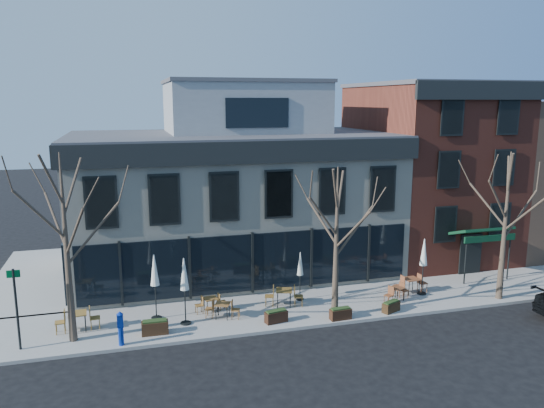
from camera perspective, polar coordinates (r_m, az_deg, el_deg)
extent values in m
plane|color=black|center=(28.01, -2.13, -9.97)|extent=(120.00, 120.00, 0.00)
cube|color=gray|center=(26.99, 5.81, -10.70)|extent=(33.50, 4.70, 0.15)
cube|color=gray|center=(33.40, -24.00, -7.31)|extent=(4.50, 12.00, 0.15)
cube|color=beige|center=(31.62, -4.30, 0.00)|extent=(18.00, 10.00, 8.00)
cube|color=#47474C|center=(31.10, -4.41, 7.34)|extent=(18.30, 10.30, 0.30)
cube|color=black|center=(26.15, -2.19, 5.56)|extent=(18.30, 0.25, 1.10)
cube|color=black|center=(30.70, -21.42, 5.63)|extent=(0.25, 10.30, 1.10)
cube|color=black|center=(27.33, -2.13, -6.30)|extent=(17.20, 0.12, 3.00)
cube|color=black|center=(30.70, -20.74, -5.07)|extent=(0.12, 7.50, 3.00)
cube|color=gray|center=(32.22, -3.03, 10.25)|extent=(9.00, 6.50, 3.00)
cube|color=brown|center=(36.19, 16.32, 3.39)|extent=(8.00, 10.00, 11.00)
cube|color=#47474C|center=(35.91, 16.81, 12.20)|extent=(8.20, 10.20, 0.25)
cube|color=black|center=(31.68, 21.78, 11.29)|extent=(8.20, 0.25, 1.00)
cube|color=#0B311B|center=(31.91, 21.58, -2.68)|extent=(3.20, 1.66, 0.67)
cube|color=black|center=(32.93, 20.54, -5.16)|extent=(1.40, 0.10, 2.50)
cube|color=#8C664C|center=(43.09, 26.97, 3.13)|extent=(12.00, 12.00, 10.00)
cone|color=#382B21|center=(23.15, -21.22, -4.58)|extent=(0.34, 0.34, 7.92)
cylinder|color=#382B21|center=(23.10, -18.64, -2.98)|extent=(2.23, 0.50, 2.48)
cylinder|color=#382B21|center=(23.90, -22.26, -1.63)|extent=(1.03, 2.05, 2.14)
cylinder|color=#382B21|center=(22.61, -23.69, -1.10)|extent=(1.80, 0.75, 2.21)
cylinder|color=#382B21|center=(21.95, -20.46, -2.82)|extent=(1.03, 2.04, 2.28)
cone|color=#382B21|center=(24.21, 6.93, -4.30)|extent=(0.34, 0.34, 7.04)
cylinder|color=#382B21|center=(24.60, 8.85, -2.89)|extent=(2.00, 0.46, 2.21)
cylinder|color=#382B21|center=(24.62, 5.35, -1.81)|extent=(0.93, 1.84, 1.91)
cylinder|color=#382B21|center=(23.37, 5.56, -1.37)|extent=(1.61, 0.68, 1.97)
cylinder|color=#382B21|center=(23.40, 8.68, -2.77)|extent=(0.93, 1.83, 2.03)
cone|color=#382B21|center=(28.76, 23.76, -2.26)|extent=(0.34, 0.34, 7.48)
cylinder|color=#382B21|center=(29.43, 25.15, -1.02)|extent=(2.12, 0.48, 2.35)
cylinder|color=#382B21|center=(29.00, 22.13, -0.06)|extent=(0.98, 1.94, 2.03)
cylinder|color=#382B21|center=(27.76, 23.10, 0.41)|extent=(1.71, 0.71, 2.09)
cylinder|color=#382B21|center=(28.18, 25.73, -0.83)|extent=(0.98, 1.94, 2.16)
cylinder|color=black|center=(23.85, -25.76, -10.21)|extent=(0.10, 0.10, 3.40)
cube|color=#005926|center=(23.37, -26.07, -6.77)|extent=(0.50, 0.04, 0.30)
cylinder|color=navy|center=(23.28, -15.93, -13.50)|extent=(0.22, 0.22, 0.79)
cube|color=navy|center=(23.01, -16.02, -11.97)|extent=(0.25, 0.21, 0.56)
cone|color=navy|center=(22.88, -16.07, -11.20)|extent=(0.29, 0.29, 0.13)
cube|color=brown|center=(25.02, -20.22, -10.99)|extent=(0.82, 0.82, 0.04)
cylinder|color=black|center=(24.90, -20.88, -12.15)|extent=(0.04, 0.04, 0.79)
cylinder|color=black|center=(24.88, -19.44, -12.07)|extent=(0.04, 0.04, 0.79)
cylinder|color=black|center=(25.47, -20.86, -11.62)|extent=(0.04, 0.04, 0.79)
cylinder|color=black|center=(25.45, -19.45, -11.54)|extent=(0.04, 0.04, 0.79)
cube|color=brown|center=(25.77, -6.61, -10.06)|extent=(0.71, 0.71, 0.04)
cylinder|color=black|center=(25.60, -6.96, -11.01)|extent=(0.04, 0.04, 0.64)
cylinder|color=black|center=(25.73, -5.89, -10.86)|extent=(0.04, 0.04, 0.64)
cylinder|color=black|center=(26.04, -7.30, -10.62)|extent=(0.04, 0.04, 0.64)
cylinder|color=black|center=(26.17, -6.24, -10.48)|extent=(0.04, 0.04, 0.64)
cube|color=brown|center=(24.97, -5.35, -10.65)|extent=(0.86, 0.86, 0.04)
cylinder|color=black|center=(24.92, -6.07, -11.57)|extent=(0.04, 0.04, 0.68)
cylinder|color=black|center=(24.81, -4.85, -11.65)|extent=(0.04, 0.04, 0.68)
cylinder|color=black|center=(25.39, -5.81, -11.12)|extent=(0.04, 0.04, 0.68)
cylinder|color=black|center=(25.29, -4.62, -11.20)|extent=(0.04, 0.04, 0.68)
cube|color=brown|center=(26.21, 1.30, -9.26)|extent=(0.95, 0.95, 0.04)
cylinder|color=black|center=(26.07, 0.61, -10.33)|extent=(0.04, 0.04, 0.79)
cylinder|color=black|center=(26.07, 1.99, -10.33)|extent=(0.04, 0.04, 0.79)
cylinder|color=black|center=(26.64, 0.62, -9.85)|extent=(0.04, 0.04, 0.79)
cylinder|color=black|center=(26.64, 1.96, -9.85)|extent=(0.04, 0.04, 0.79)
cube|color=brown|center=(27.61, 13.26, -8.77)|extent=(0.85, 0.85, 0.04)
cylinder|color=black|center=(27.39, 13.31, -9.70)|extent=(0.04, 0.04, 0.66)
cylinder|color=black|center=(27.77, 13.98, -9.44)|extent=(0.04, 0.04, 0.66)
cylinder|color=black|center=(27.68, 12.47, -9.44)|extent=(0.04, 0.04, 0.66)
cylinder|color=black|center=(28.06, 13.14, -9.18)|extent=(0.04, 0.04, 0.66)
cube|color=brown|center=(28.79, 14.75, -7.79)|extent=(0.78, 0.78, 0.04)
cylinder|color=black|center=(28.52, 14.52, -8.80)|extent=(0.04, 0.04, 0.77)
cylinder|color=black|center=(28.84, 15.54, -8.63)|extent=(0.04, 0.04, 0.77)
cylinder|color=black|center=(29.00, 13.89, -8.43)|extent=(0.04, 0.04, 0.77)
cylinder|color=black|center=(29.31, 14.89, -8.27)|extent=(0.04, 0.04, 0.77)
cylinder|color=black|center=(25.62, -12.31, -11.86)|extent=(0.49, 0.49, 0.07)
cylinder|color=black|center=(25.18, -12.42, -9.36)|extent=(0.06, 0.06, 2.45)
cone|color=silver|center=(24.82, -12.53, -6.95)|extent=(0.40, 0.40, 1.45)
cylinder|color=black|center=(24.82, -9.26, -12.52)|extent=(0.49, 0.49, 0.07)
cylinder|color=black|center=(24.37, -9.35, -9.93)|extent=(0.06, 0.06, 2.46)
cone|color=silver|center=(23.99, -9.43, -7.43)|extent=(0.40, 0.40, 1.46)
cylinder|color=black|center=(27.27, 3.01, -10.18)|extent=(0.40, 0.40, 0.05)
cylinder|color=black|center=(26.94, 3.03, -8.26)|extent=(0.05, 0.05, 1.99)
cone|color=beige|center=(26.65, 3.05, -6.42)|extent=(0.33, 0.33, 1.18)
cylinder|color=black|center=(29.05, 15.79, -9.23)|extent=(0.48, 0.48, 0.06)
cylinder|color=black|center=(28.68, 15.91, -7.06)|extent=(0.05, 0.05, 2.38)
cone|color=white|center=(28.37, 16.03, -4.99)|extent=(0.39, 0.39, 1.40)
cube|color=#311E10|center=(23.97, -12.48, -12.87)|extent=(1.14, 0.48, 0.57)
cube|color=#1E3314|center=(23.85, -12.51, -12.20)|extent=(1.03, 0.39, 0.09)
cube|color=black|center=(24.59, 0.45, -12.03)|extent=(1.08, 0.60, 0.51)
cube|color=#1E3314|center=(24.48, 0.45, -11.44)|extent=(0.97, 0.50, 0.08)
cube|color=black|center=(25.09, 7.38, -11.66)|extent=(1.01, 0.45, 0.50)
cube|color=#1E3314|center=(24.99, 7.40, -11.09)|extent=(0.91, 0.37, 0.08)
cube|color=#301F10|center=(26.34, 12.69, -10.75)|extent=(1.01, 0.72, 0.47)
cube|color=#1E3314|center=(26.25, 12.71, -10.24)|extent=(0.89, 0.61, 0.08)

